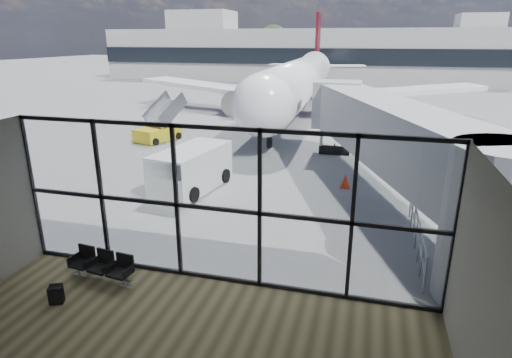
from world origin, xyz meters
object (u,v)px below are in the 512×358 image
at_px(airliner, 300,80).
at_px(belt_loader, 264,118).
at_px(seating_row, 103,264).
at_px(service_van, 190,169).
at_px(mobile_stairs, 159,132).
at_px(backpack, 56,295).

relative_size(airliner, belt_loader, 10.13).
relative_size(seating_row, service_van, 0.43).
bearing_deg(seating_row, airliner, 96.21).
distance_m(airliner, mobile_stairs, 16.09).
bearing_deg(airliner, mobile_stairs, -119.18).
height_order(airliner, mobile_stairs, airliner).
relative_size(airliner, mobile_stairs, 9.61).
bearing_deg(belt_loader, backpack, -77.73).
bearing_deg(mobile_stairs, seating_row, -49.29).
relative_size(backpack, service_van, 0.11).
xyz_separation_m(airliner, mobile_stairs, (-7.26, -14.17, -2.32)).
bearing_deg(mobile_stairs, belt_loader, 71.19).
bearing_deg(airliner, backpack, -93.85).
height_order(seating_row, service_van, service_van).
bearing_deg(service_van, belt_loader, 100.91).
bearing_deg(backpack, airliner, 66.61).
bearing_deg(seating_row, backpack, -103.65).
relative_size(belt_loader, mobile_stairs, 0.95).
bearing_deg(seating_row, service_van, 102.07).
bearing_deg(service_van, seating_row, -76.21).
height_order(backpack, airliner, airliner).
height_order(seating_row, airliner, airliner).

